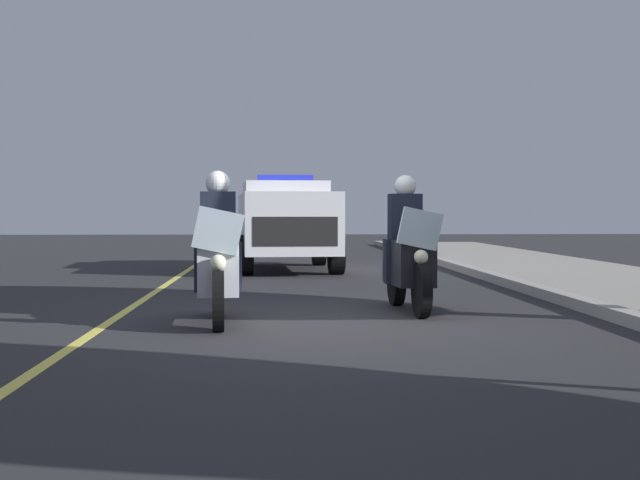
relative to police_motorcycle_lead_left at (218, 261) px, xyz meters
The scene contains 6 objects.
ground_plane 1.39m from the police_motorcycle_lead_left, 96.23° to the left, with size 80.00×80.00×0.00m, color #28282B.
curb_strip 4.60m from the police_motorcycle_lead_left, 91.64° to the left, with size 48.00×0.24×0.15m, color #9E9B93.
lane_stripe_center 1.42m from the police_motorcycle_lead_left, 96.05° to the right, with size 48.00×0.12×0.01m, color #E0D14C.
police_motorcycle_lead_left is the anchor object (origin of this frame).
police_motorcycle_lead_right 2.55m from the police_motorcycle_lead_left, 115.03° to the left, with size 2.14×0.61×1.72m.
police_suv 9.33m from the police_motorcycle_lead_left, behind, with size 5.01×2.33×2.05m.
Camera 1 is at (10.26, -0.55, 1.25)m, focal length 50.51 mm.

